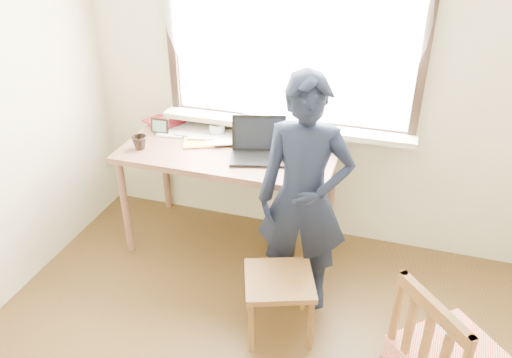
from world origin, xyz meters
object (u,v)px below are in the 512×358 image
(work_chair, at_px, (279,286))
(person, at_px, (304,198))
(laptop, at_px, (258,148))
(mug_dark, at_px, (140,143))
(desk, at_px, (229,160))
(mug_white, at_px, (217,130))

(work_chair, bearing_deg, person, 80.14)
(laptop, height_order, mug_dark, laptop)
(person, bearing_deg, work_chair, -105.92)
(laptop, bearing_deg, desk, 172.90)
(desk, xyz_separation_m, laptop, (0.23, -0.03, 0.14))
(person, bearing_deg, mug_dark, 162.17)
(mug_white, distance_m, mug_dark, 0.58)
(desk, relative_size, mug_dark, 14.40)
(desk, relative_size, person, 0.97)
(laptop, bearing_deg, mug_dark, -169.67)
(mug_dark, height_order, person, person)
(mug_dark, bearing_deg, laptop, 10.33)
(laptop, height_order, work_chair, laptop)
(mug_white, height_order, person, person)
(laptop, bearing_deg, mug_white, 150.32)
(mug_dark, xyz_separation_m, work_chair, (1.19, -0.59, -0.51))
(work_chair, relative_size, person, 0.33)
(mug_white, distance_m, work_chair, 1.32)
(work_chair, bearing_deg, laptop, 115.76)
(mug_dark, bearing_deg, desk, 16.57)
(mug_dark, bearing_deg, mug_white, 40.30)
(mug_white, height_order, work_chair, mug_white)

